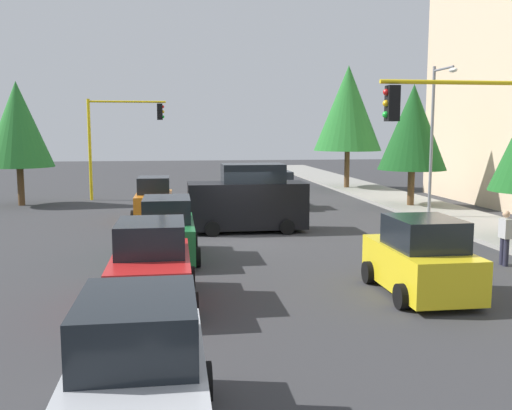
# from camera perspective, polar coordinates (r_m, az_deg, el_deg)

# --- Properties ---
(ground_plane) EXTENTS (120.00, 120.00, 0.00)m
(ground_plane) POSITION_cam_1_polar(r_m,az_deg,el_deg) (21.54, -1.26, -3.57)
(ground_plane) COLOR #353538
(sidewalk_kerb) EXTENTS (80.00, 4.00, 0.15)m
(sidewalk_kerb) POSITION_cam_1_polar(r_m,az_deg,el_deg) (29.34, 18.33, -0.87)
(sidewalk_kerb) COLOR gray
(sidewalk_kerb) RESTS_ON ground
(lane_arrow_near) EXTENTS (2.40, 1.10, 1.10)m
(lane_arrow_near) POSITION_cam_1_polar(r_m,az_deg,el_deg) (10.34, -10.63, -15.99)
(lane_arrow_near) COLOR silver
(lane_arrow_near) RESTS_ON ground
(traffic_signal_far_right) EXTENTS (0.36, 4.59, 5.98)m
(traffic_signal_far_right) POSITION_cam_1_polar(r_m,az_deg,el_deg) (35.16, -13.46, 7.37)
(traffic_signal_far_right) COLOR yellow
(traffic_signal_far_right) RESTS_ON ground
(traffic_signal_near_left) EXTENTS (0.36, 4.59, 5.56)m
(traffic_signal_near_left) POSITION_cam_1_polar(r_m,az_deg,el_deg) (17.08, 20.66, 6.42)
(traffic_signal_near_left) COLOR yellow
(traffic_signal_near_left) RESTS_ON ground
(street_lamp_curbside) EXTENTS (2.15, 0.28, 7.00)m
(street_lamp_curbside) POSITION_cam_1_polar(r_m,az_deg,el_deg) (27.25, 17.53, 7.58)
(street_lamp_curbside) COLOR slate
(street_lamp_curbside) RESTS_ON ground
(tree_roadside_far) EXTENTS (4.71, 4.71, 8.62)m
(tree_roadside_far) POSITION_cam_1_polar(r_m,az_deg,el_deg) (40.84, 9.17, 9.50)
(tree_roadside_far) COLOR brown
(tree_roadside_far) RESTS_ON ground
(tree_opposite_side) EXTENTS (3.73, 3.73, 6.80)m
(tree_opposite_side) POSITION_cam_1_polar(r_m,az_deg,el_deg) (34.09, -22.69, 7.42)
(tree_opposite_side) COLOR brown
(tree_opposite_side) RESTS_ON ground
(tree_roadside_mid) EXTENTS (3.60, 3.60, 6.55)m
(tree_roadside_mid) POSITION_cam_1_polar(r_m,az_deg,el_deg) (31.58, 15.40, 7.46)
(tree_roadside_mid) COLOR brown
(tree_roadside_mid) RESTS_ON ground
(delivery_van_black) EXTENTS (2.22, 4.80, 2.77)m
(delivery_van_black) POSITION_cam_1_polar(r_m,az_deg,el_deg) (23.36, -0.82, 0.47)
(delivery_van_black) COLOR black
(delivery_van_black) RESTS_ON ground
(car_red) EXTENTS (3.89, 2.11, 1.98)m
(car_red) POSITION_cam_1_polar(r_m,az_deg,el_deg) (13.80, -10.41, -6.11)
(car_red) COLOR red
(car_red) RESTS_ON ground
(car_green) EXTENTS (4.00, 2.02, 1.98)m
(car_green) POSITION_cam_1_polar(r_m,az_deg,el_deg) (18.59, -8.86, -2.59)
(car_green) COLOR #1E7238
(car_green) RESTS_ON ground
(car_yellow) EXTENTS (3.70, 2.08, 1.98)m
(car_yellow) POSITION_cam_1_polar(r_m,az_deg,el_deg) (14.95, 16.11, -5.24)
(car_yellow) COLOR yellow
(car_yellow) RESTS_ON ground
(car_white) EXTENTS (3.63, 1.95, 1.98)m
(car_white) POSITION_cam_1_polar(r_m,az_deg,el_deg) (30.79, 2.06, 1.41)
(car_white) COLOR white
(car_white) RESTS_ON ground
(car_silver) EXTENTS (3.97, 2.03, 1.98)m
(car_silver) POSITION_cam_1_polar(r_m,az_deg,el_deg) (7.82, -11.68, -16.83)
(car_silver) COLOR #B2B5BA
(car_silver) RESTS_ON ground
(car_orange) EXTENTS (3.65, 1.96, 1.98)m
(car_orange) POSITION_cam_1_polar(r_m,az_deg,el_deg) (27.04, -10.15, 0.47)
(car_orange) COLOR orange
(car_orange) RESTS_ON ground
(pedestrian_crossing) EXTENTS (0.40, 0.24, 1.70)m
(pedestrian_crossing) POSITION_cam_1_polar(r_m,az_deg,el_deg) (19.01, 23.60, -2.87)
(pedestrian_crossing) COLOR #262638
(pedestrian_crossing) RESTS_ON ground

